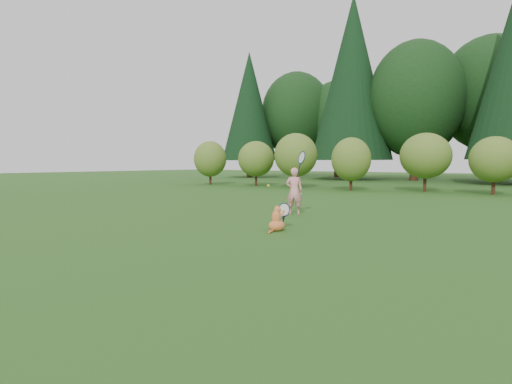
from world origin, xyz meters
The scene contains 6 objects.
ground centered at (0.00, 0.00, 0.00)m, with size 100.00×100.00×0.00m, color #215116.
shrub_row centered at (0.00, 13.00, 1.40)m, with size 28.00×3.00×2.80m, color #537424, non-canonical shape.
woodland_backdrop centered at (0.00, 23.00, 7.50)m, with size 48.00×10.00×15.00m, color black, non-canonical shape.
child centered at (-0.07, 2.80, 0.63)m, with size 0.73×0.52×1.79m.
cat centered at (1.00, 0.41, 0.26)m, with size 0.37×0.70×0.68m.
tennis_ball centered at (-0.25, 1.90, 0.77)m, with size 0.07×0.07×0.07m.
Camera 1 is at (5.57, -6.46, 1.33)m, focal length 30.00 mm.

